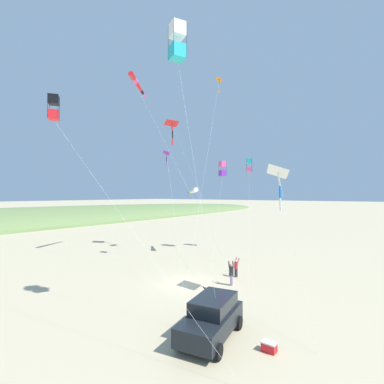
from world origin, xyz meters
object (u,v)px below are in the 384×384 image
(person_child_grey_jacket, at_px, (236,267))
(kite_box_blue_topmost, at_px, (222,169))
(cooler_box, at_px, (269,347))
(kite_delta_red_high_left, at_px, (219,81))
(kite_delta_long_streamer_left, at_px, (172,124))
(kite_windsock_striped_overhead, at_px, (136,83))
(kite_box_small_distant, at_px, (249,165))
(person_child_green_jacket, at_px, (207,295))
(kite_delta_green_low_center, at_px, (167,154))
(kite_windsock_white_trailing, at_px, (193,191))
(kite_delta_long_streamer_right, at_px, (279,172))
(parked_car, at_px, (212,317))
(kite_box_black_fish_shape, at_px, (54,108))
(kite_box_purple_drifting, at_px, (177,41))
(person_adult_flyer, at_px, (231,272))

(person_child_grey_jacket, distance_m, kite_box_blue_topmost, 14.21)
(cooler_box, height_order, kite_delta_red_high_left, kite_delta_red_high_left)
(kite_delta_long_streamer_left, xyz_separation_m, kite_windsock_striped_overhead, (-0.44, -5.39, 3.49))
(cooler_box, xyz_separation_m, kite_box_small_distant, (-10.57, 19.77, 10.15))
(person_child_green_jacket, bearing_deg, kite_delta_green_low_center, 143.96)
(kite_box_blue_topmost, bearing_deg, kite_windsock_striped_overhead, -123.99)
(kite_windsock_white_trailing, xyz_separation_m, kite_delta_long_streamer_right, (13.05, -7.94, 1.01))
(parked_car, xyz_separation_m, kite_delta_red_high_left, (-8.88, 14.93, 18.34))
(kite_delta_long_streamer_left, distance_m, kite_box_black_fish_shape, 20.75)
(cooler_box, relative_size, kite_delta_long_streamer_right, 0.07)
(kite_box_purple_drifting, distance_m, kite_delta_red_high_left, 16.77)
(person_adult_flyer, xyz_separation_m, kite_box_small_distant, (-4.85, 12.98, 9.41))
(person_child_green_jacket, relative_size, kite_box_blue_topmost, 0.09)
(kite_delta_red_high_left, xyz_separation_m, kite_windsock_striped_overhead, (-7.32, -5.47, -0.18))
(cooler_box, distance_m, kite_box_blue_topmost, 23.95)
(kite_delta_long_streamer_right, bearing_deg, kite_windsock_white_trailing, 148.69)
(cooler_box, xyz_separation_m, kite_windsock_white_trailing, (-14.86, 14.10, 7.01))
(kite_box_purple_drifting, bearing_deg, kite_windsock_striped_overhead, 146.20)
(kite_delta_long_streamer_left, xyz_separation_m, kite_delta_green_low_center, (3.34, -4.54, -4.57))
(person_child_grey_jacket, relative_size, kite_windsock_striped_overhead, 0.08)
(kite_box_purple_drifting, height_order, kite_box_small_distant, kite_box_purple_drifting)
(person_adult_flyer, height_order, kite_box_black_fish_shape, kite_box_black_fish_shape)
(person_child_green_jacket, relative_size, kite_delta_green_low_center, 0.10)
(kite_delta_red_high_left, bearing_deg, person_child_green_jacket, -61.32)
(cooler_box, distance_m, kite_delta_long_streamer_left, 27.97)
(parked_car, relative_size, kite_box_blue_topmost, 0.33)
(parked_car, distance_m, kite_windsock_striped_overhead, 26.12)
(person_adult_flyer, distance_m, kite_windsock_striped_overhead, 22.51)
(cooler_box, height_order, kite_delta_long_streamer_right, kite_delta_long_streamer_right)
(person_child_grey_jacket, relative_size, kite_box_black_fish_shape, 0.13)
(cooler_box, distance_m, person_child_green_jacket, 5.58)
(kite_delta_red_high_left, bearing_deg, kite_delta_green_low_center, -127.55)
(parked_car, xyz_separation_m, kite_box_purple_drifting, (-2.28, 0.14, 14.03))
(kite_delta_long_streamer_left, distance_m, kite_windsock_striped_overhead, 6.44)
(kite_box_blue_topmost, xyz_separation_m, kite_delta_red_high_left, (1.53, -3.13, 9.35))
(kite_box_purple_drifting, relative_size, kite_delta_red_high_left, 0.81)
(person_child_green_jacket, xyz_separation_m, kite_box_black_fish_shape, (-5.34, -6.76, 10.83))
(kite_windsock_white_trailing, relative_size, kite_windsock_striped_overhead, 0.48)
(kite_windsock_white_trailing, height_order, kite_delta_red_high_left, kite_delta_red_high_left)
(kite_windsock_white_trailing, relative_size, kite_box_purple_drifting, 0.59)
(cooler_box, xyz_separation_m, kite_box_blue_topmost, (-13.05, 17.56, 9.73))
(kite_delta_long_streamer_left, relative_size, kite_windsock_striped_overhead, 0.82)
(person_child_grey_jacket, height_order, kite_box_small_distant, kite_box_small_distant)
(cooler_box, bearing_deg, person_adult_flyer, 130.13)
(kite_box_black_fish_shape, height_order, kite_delta_long_streamer_right, kite_box_black_fish_shape)
(cooler_box, bearing_deg, parked_car, -169.30)
(kite_box_black_fish_shape, xyz_separation_m, kite_delta_red_high_left, (-1.20, 18.72, 7.82))
(cooler_box, relative_size, kite_box_blue_topmost, 0.04)
(kite_delta_long_streamer_left, height_order, kite_delta_long_streamer_right, kite_delta_long_streamer_left)
(person_adult_flyer, xyz_separation_m, kite_delta_long_streamer_left, (-12.69, 7.57, 14.67))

